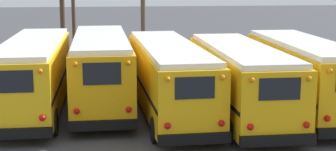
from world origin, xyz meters
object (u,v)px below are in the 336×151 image
at_px(school_bus_0, 34,72).
at_px(school_bus_2, 168,75).
at_px(school_bus_1, 101,68).
at_px(school_bus_4, 303,74).
at_px(school_bus_3, 240,78).

height_order(school_bus_0, school_bus_2, school_bus_0).
distance_m(school_bus_1, school_bus_4, 8.73).
xyz_separation_m(school_bus_1, school_bus_3, (5.66, -2.32, -0.13)).
distance_m(school_bus_0, school_bus_2, 5.74).
distance_m(school_bus_0, school_bus_1, 2.86).
distance_m(school_bus_2, school_bus_3, 3.00).
relative_size(school_bus_2, school_bus_4, 1.16).
xyz_separation_m(school_bus_0, school_bus_4, (11.32, -1.63, -0.01)).
distance_m(school_bus_0, school_bus_3, 8.71).
relative_size(school_bus_0, school_bus_1, 1.05).
height_order(school_bus_1, school_bus_2, school_bus_1).
bearing_deg(school_bus_3, school_bus_2, 160.72).
xyz_separation_m(school_bus_0, school_bus_3, (8.49, -1.93, -0.08)).
bearing_deg(school_bus_4, school_bus_1, 166.65).
height_order(school_bus_1, school_bus_4, school_bus_1).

